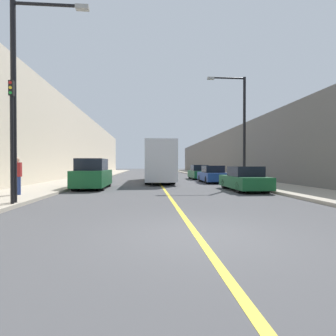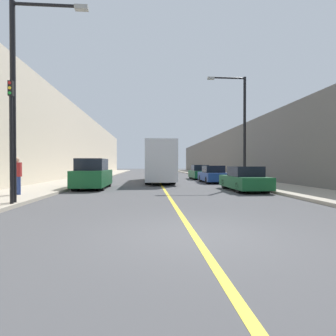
{
  "view_description": "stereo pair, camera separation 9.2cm",
  "coord_description": "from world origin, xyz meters",
  "px_view_note": "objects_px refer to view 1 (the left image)",
  "views": [
    {
      "loc": [
        -1.11,
        -5.73,
        1.57
      ],
      "look_at": [
        0.29,
        11.43,
        1.35
      ],
      "focal_mm": 28.0,
      "sensor_mm": 36.0,
      "label": 1
    },
    {
      "loc": [
        -1.02,
        -5.74,
        1.57
      ],
      "look_at": [
        0.29,
        11.43,
        1.35
      ],
      "focal_mm": 28.0,
      "sensor_mm": 36.0,
      "label": 2
    }
  ],
  "objects_px": {
    "bus": "(158,162)",
    "street_lamp_left": "(21,87)",
    "car_right_far": "(199,173)",
    "street_lamp_right": "(241,123)",
    "car_right_near": "(244,180)",
    "parked_suv_left": "(93,175)",
    "car_right_mid": "(212,175)",
    "traffic_light": "(12,137)",
    "pedestrian": "(17,175)"
  },
  "relations": [
    {
      "from": "bus",
      "to": "traffic_light",
      "type": "distance_m",
      "value": 15.3
    },
    {
      "from": "traffic_light",
      "to": "car_right_far",
      "type": "bearing_deg",
      "value": 59.78
    },
    {
      "from": "parked_suv_left",
      "to": "car_right_far",
      "type": "distance_m",
      "value": 14.03
    },
    {
      "from": "car_right_near",
      "to": "pedestrian",
      "type": "bearing_deg",
      "value": -168.6
    },
    {
      "from": "car_right_mid",
      "to": "traffic_light",
      "type": "distance_m",
      "value": 16.61
    },
    {
      "from": "car_right_mid",
      "to": "traffic_light",
      "type": "bearing_deg",
      "value": -130.08
    },
    {
      "from": "car_right_mid",
      "to": "traffic_light",
      "type": "height_order",
      "value": "traffic_light"
    },
    {
      "from": "street_lamp_right",
      "to": "traffic_light",
      "type": "bearing_deg",
      "value": -143.0
    },
    {
      "from": "street_lamp_right",
      "to": "traffic_light",
      "type": "relative_size",
      "value": 1.76
    },
    {
      "from": "car_right_mid",
      "to": "street_lamp_right",
      "type": "height_order",
      "value": "street_lamp_right"
    },
    {
      "from": "street_lamp_left",
      "to": "pedestrian",
      "type": "xyz_separation_m",
      "value": [
        -1.43,
        2.65,
        -3.43
      ]
    },
    {
      "from": "parked_suv_left",
      "to": "street_lamp_left",
      "type": "xyz_separation_m",
      "value": [
        -1.19,
        -7.13,
        3.6
      ]
    },
    {
      "from": "parked_suv_left",
      "to": "traffic_light",
      "type": "relative_size",
      "value": 1.02
    },
    {
      "from": "street_lamp_right",
      "to": "traffic_light",
      "type": "xyz_separation_m",
      "value": [
        -11.82,
        -8.91,
        -2.09
      ]
    },
    {
      "from": "parked_suv_left",
      "to": "car_right_far",
      "type": "height_order",
      "value": "parked_suv_left"
    },
    {
      "from": "bus",
      "to": "street_lamp_right",
      "type": "xyz_separation_m",
      "value": [
        5.89,
        -5.18,
        2.82
      ]
    },
    {
      "from": "car_right_far",
      "to": "traffic_light",
      "type": "distance_m",
      "value": 21.02
    },
    {
      "from": "car_right_near",
      "to": "pedestrian",
      "type": "distance_m",
      "value": 12.26
    },
    {
      "from": "car_right_near",
      "to": "car_right_mid",
      "type": "height_order",
      "value": "car_right_mid"
    },
    {
      "from": "parked_suv_left",
      "to": "traffic_light",
      "type": "xyz_separation_m",
      "value": [
        -1.36,
        -7.48,
        1.67
      ]
    },
    {
      "from": "parked_suv_left",
      "to": "traffic_light",
      "type": "distance_m",
      "value": 7.78
    },
    {
      "from": "bus",
      "to": "car_right_far",
      "type": "relative_size",
      "value": 2.42
    },
    {
      "from": "car_right_far",
      "to": "street_lamp_right",
      "type": "distance_m",
      "value": 10.08
    },
    {
      "from": "parked_suv_left",
      "to": "pedestrian",
      "type": "distance_m",
      "value": 5.19
    },
    {
      "from": "bus",
      "to": "car_right_far",
      "type": "xyz_separation_m",
      "value": [
        4.6,
        4.01,
        -1.14
      ]
    },
    {
      "from": "car_right_near",
      "to": "street_lamp_left",
      "type": "bearing_deg",
      "value": -154.39
    },
    {
      "from": "car_right_mid",
      "to": "street_lamp_left",
      "type": "relative_size",
      "value": 0.58
    },
    {
      "from": "parked_suv_left",
      "to": "street_lamp_right",
      "type": "distance_m",
      "value": 11.21
    },
    {
      "from": "street_lamp_right",
      "to": "traffic_light",
      "type": "height_order",
      "value": "street_lamp_right"
    },
    {
      "from": "bus",
      "to": "street_lamp_right",
      "type": "bearing_deg",
      "value": -41.32
    },
    {
      "from": "bus",
      "to": "parked_suv_left",
      "type": "xyz_separation_m",
      "value": [
        -4.58,
        -6.61,
        -0.94
      ]
    },
    {
      "from": "street_lamp_left",
      "to": "street_lamp_right",
      "type": "distance_m",
      "value": 14.47
    },
    {
      "from": "bus",
      "to": "street_lamp_left",
      "type": "bearing_deg",
      "value": -112.79
    },
    {
      "from": "street_lamp_left",
      "to": "car_right_near",
      "type": "bearing_deg",
      "value": 25.61
    },
    {
      "from": "car_right_mid",
      "to": "street_lamp_left",
      "type": "height_order",
      "value": "street_lamp_left"
    },
    {
      "from": "bus",
      "to": "street_lamp_left",
      "type": "relative_size",
      "value": 1.39
    },
    {
      "from": "car_right_mid",
      "to": "car_right_far",
      "type": "relative_size",
      "value": 1.01
    },
    {
      "from": "car_right_near",
      "to": "car_right_mid",
      "type": "bearing_deg",
      "value": 90.96
    },
    {
      "from": "pedestrian",
      "to": "street_lamp_left",
      "type": "bearing_deg",
      "value": -61.7
    },
    {
      "from": "car_right_mid",
      "to": "street_lamp_right",
      "type": "distance_m",
      "value": 5.58
    },
    {
      "from": "bus",
      "to": "car_right_far",
      "type": "height_order",
      "value": "bus"
    },
    {
      "from": "street_lamp_left",
      "to": "traffic_light",
      "type": "distance_m",
      "value": 1.97
    },
    {
      "from": "bus",
      "to": "car_right_mid",
      "type": "distance_m",
      "value": 5.05
    },
    {
      "from": "car_right_near",
      "to": "street_lamp_left",
      "type": "relative_size",
      "value": 0.58
    },
    {
      "from": "parked_suv_left",
      "to": "street_lamp_left",
      "type": "bearing_deg",
      "value": -99.49
    },
    {
      "from": "car_right_far",
      "to": "traffic_light",
      "type": "xyz_separation_m",
      "value": [
        -10.54,
        -18.09,
        1.87
      ]
    },
    {
      "from": "bus",
      "to": "pedestrian",
      "type": "relative_size",
      "value": 5.89
    },
    {
      "from": "street_lamp_right",
      "to": "bus",
      "type": "bearing_deg",
      "value": 138.68
    },
    {
      "from": "car_right_far",
      "to": "parked_suv_left",
      "type": "bearing_deg",
      "value": -130.86
    },
    {
      "from": "car_right_near",
      "to": "car_right_far",
      "type": "height_order",
      "value": "car_right_far"
    }
  ]
}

